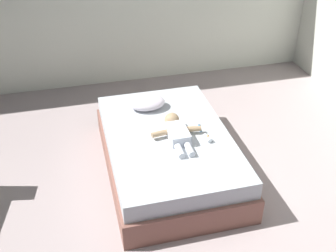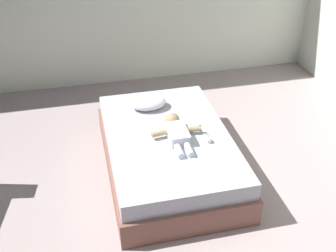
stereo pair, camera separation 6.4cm
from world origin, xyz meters
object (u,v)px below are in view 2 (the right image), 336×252
object	(u,v)px
bed	(168,153)
baby_bottle	(207,138)
baby	(177,131)
pillow	(148,102)
toothbrush	(200,128)

from	to	relation	value
bed	baby_bottle	xyz separation A→B (m)	(0.36, -0.20, 0.27)
bed	baby	xyz separation A→B (m)	(0.08, -0.06, 0.30)
bed	pillow	distance (m)	0.65
toothbrush	baby	bearing A→B (deg)	-162.38
baby	bed	bearing A→B (deg)	143.78
bed	baby_bottle	world-z (taller)	baby_bottle
pillow	baby_bottle	distance (m)	0.90
baby	toothbrush	size ratio (longest dim) A/B	4.76
bed	baby_bottle	size ratio (longest dim) A/B	16.92
toothbrush	bed	bearing A→B (deg)	-174.89
pillow	toothbrush	distance (m)	0.70
toothbrush	baby_bottle	xyz separation A→B (m)	(0.01, -0.24, 0.02)
toothbrush	baby_bottle	size ratio (longest dim) A/B	1.17
toothbrush	baby_bottle	distance (m)	0.24
bed	baby_bottle	bearing A→B (deg)	-29.76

